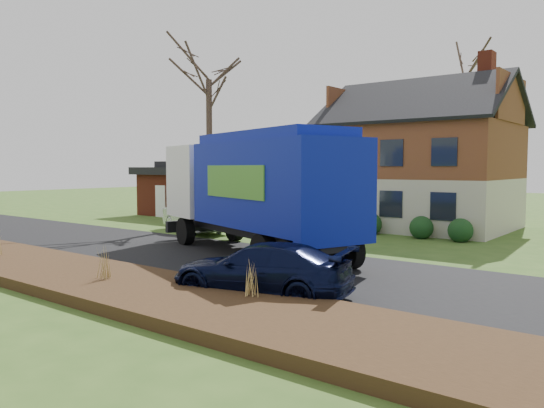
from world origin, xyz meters
The scene contains 12 objects.
ground centered at (0.00, 0.00, 0.00)m, with size 120.00×120.00×0.00m, color #33541C.
road centered at (0.00, 0.00, 0.01)m, with size 80.00×7.00×0.02m, color black.
mulch_verge centered at (0.00, -5.30, 0.15)m, with size 80.00×3.50×0.30m, color black.
main_house centered at (1.49, 13.91, 4.03)m, with size 12.95×8.95×9.26m.
ranch_house centered at (-12.00, 13.00, 1.81)m, with size 9.80×8.20×3.70m.
garbage_truck centered at (0.71, 1.38, 2.62)m, with size 10.95×6.28×4.55m.
silver_sedan centered at (-6.37, 5.01, 0.77)m, with size 1.64×4.69×1.55m, color #AAAEB1.
navy_wagon centered at (4.87, -3.40, 0.69)m, with size 1.93×4.75×1.38m, color black.
tree_front_west centered at (-8.03, 7.81, 9.42)m, with size 3.84×3.84×11.43m.
tree_back centered at (1.86, 21.24, 10.26)m, with size 3.89×3.89×12.31m.
grass_clump_mid centered at (1.09, -5.47, 0.73)m, with size 0.31×0.26×0.87m.
grass_clump_east centered at (5.48, -4.53, 0.72)m, with size 0.33×0.27×0.83m.
Camera 1 is at (13.34, -13.81, 3.31)m, focal length 35.00 mm.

